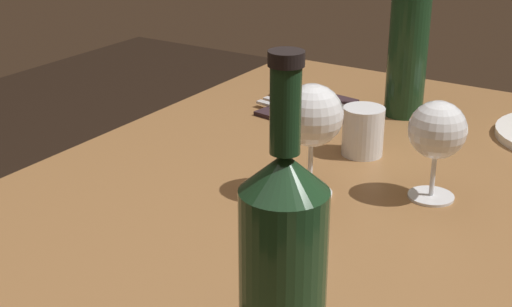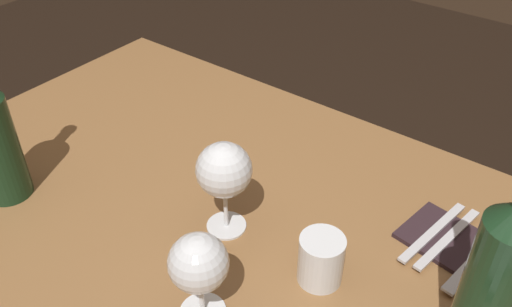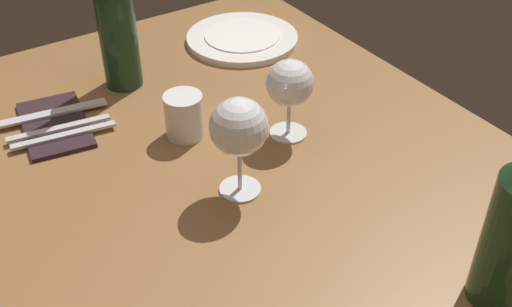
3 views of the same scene
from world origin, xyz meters
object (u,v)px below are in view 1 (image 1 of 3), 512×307
at_px(fork_outer, 295,111).
at_px(table_knife, 315,100).
at_px(wine_bottle_second, 409,42).
at_px(wine_bottle, 283,264).
at_px(water_tumbler, 363,134).
at_px(folded_napkin, 308,107).
at_px(fork_inner, 301,108).
at_px(wine_glass_left, 312,117).
at_px(wine_glass_right, 437,132).

xyz_separation_m(fork_outer, table_knife, (0.08, 0.00, 0.00)).
height_order(wine_bottle_second, table_knife, wine_bottle_second).
bearing_deg(wine_bottle_second, wine_bottle, -166.42).
bearing_deg(water_tumbler, wine_bottle_second, 4.49).
bearing_deg(folded_napkin, wine_bottle, -153.19).
bearing_deg(fork_outer, folded_napkin, 0.00).
bearing_deg(wine_bottle, fork_inner, 27.66).
distance_m(water_tumbler, fork_inner, 0.22).
bearing_deg(water_tumbler, table_knife, 45.37).
distance_m(wine_glass_left, fork_inner, 0.37).
relative_size(wine_bottle_second, water_tumbler, 4.40).
bearing_deg(table_knife, wine_bottle, -154.16).
bearing_deg(folded_napkin, wine_glass_left, -150.81).
xyz_separation_m(wine_glass_right, wine_bottle, (-0.45, -0.01, 0.02)).
relative_size(wine_bottle_second, fork_inner, 1.95).
height_order(wine_glass_left, wine_glass_right, wine_glass_left).
bearing_deg(fork_inner, folded_napkin, 0.00).
height_order(wine_bottle_second, fork_inner, wine_bottle_second).
height_order(wine_glass_left, fork_outer, wine_glass_left).
relative_size(wine_bottle_second, table_knife, 1.67).
relative_size(wine_glass_left, wine_bottle, 0.53).
xyz_separation_m(wine_glass_left, wine_glass_right, (0.08, -0.15, -0.02)).
xyz_separation_m(water_tumbler, fork_inner, (0.13, 0.18, -0.02)).
distance_m(folded_napkin, table_knife, 0.03).
xyz_separation_m(fork_inner, table_knife, (0.06, 0.00, 0.00)).
bearing_deg(wine_glass_right, fork_inner, 56.41).
bearing_deg(table_knife, wine_glass_left, -152.88).
height_order(wine_bottle, wine_bottle_second, wine_bottle_second).
distance_m(wine_glass_left, wine_bottle, 0.40).
height_order(wine_glass_right, wine_bottle_second, wine_bottle_second).
relative_size(folded_napkin, fork_outer, 1.14).
relative_size(wine_bottle, water_tumbler, 3.92).
distance_m(wine_glass_right, fork_outer, 0.40).
distance_m(wine_glass_left, fork_outer, 0.35).
height_order(wine_glass_left, table_knife, wine_glass_left).
bearing_deg(fork_outer, fork_inner, 0.00).
bearing_deg(table_knife, water_tumbler, -134.63).
bearing_deg(wine_bottle_second, wine_glass_right, -151.87).
bearing_deg(fork_inner, wine_bottle, -152.34).
xyz_separation_m(wine_glass_left, fork_inner, (0.30, 0.18, -0.11)).
relative_size(wine_glass_left, water_tumbler, 2.07).
distance_m(wine_bottle, fork_outer, 0.74).
bearing_deg(wine_bottle_second, fork_outer, 125.80).
xyz_separation_m(wine_glass_right, wine_bottle_second, (0.32, 0.17, 0.04)).
bearing_deg(wine_bottle_second, wine_glass_left, -177.44).
height_order(wine_bottle, fork_outer, wine_bottle).
distance_m(wine_bottle_second, fork_outer, 0.24).
bearing_deg(wine_glass_left, wine_bottle, -155.44).
distance_m(wine_bottle_second, table_knife, 0.21).
relative_size(wine_bottle, wine_bottle_second, 0.89).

